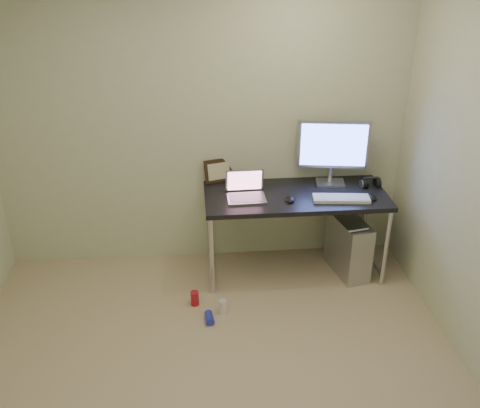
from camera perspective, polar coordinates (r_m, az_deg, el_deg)
name	(u,v)px	position (r m, az deg, el deg)	size (l,w,h in m)	color
floor	(214,395)	(3.70, -2.76, -19.67)	(3.50, 3.50, 0.00)	tan
wall_back	(202,126)	(4.54, -4.10, 8.25)	(3.50, 0.02, 2.50)	beige
desk	(295,203)	(4.53, 5.93, 0.15)	(1.53, 0.67, 0.75)	black
tower_computer	(348,246)	(4.77, 11.47, -4.42)	(0.31, 0.52, 0.54)	#AEAEB3
cable_a	(334,213)	(4.99, 10.00, -0.97)	(0.01, 0.01, 0.70)	black
cable_b	(344,216)	(5.00, 11.04, -1.24)	(0.01, 0.01, 0.72)	black
can_red	(195,298)	(4.39, -4.85, -9.99)	(0.07, 0.07, 0.12)	red
can_white	(223,307)	(4.30, -1.86, -10.90)	(0.06, 0.06, 0.12)	white
can_blue	(209,318)	(4.23, -3.29, -12.04)	(0.07, 0.07, 0.12)	#2A33C5
laptop	(246,191)	(4.39, 0.61, 1.35)	(0.32, 0.27, 0.22)	#B4B4BC
monitor	(333,147)	(4.60, 9.87, 5.97)	(0.60, 0.21, 0.57)	#B4B4BC
keyboard	(341,199)	(4.43, 10.75, 0.58)	(0.46, 0.15, 0.03)	silver
mouse_right	(372,196)	(4.51, 13.86, 0.82)	(0.08, 0.12, 0.04)	black
mouse_left	(290,198)	(4.36, 5.37, 0.60)	(0.08, 0.12, 0.04)	black
headphones	(371,183)	(4.72, 13.75, 2.16)	(0.17, 0.10, 0.11)	black
picture_frame	(219,171)	(4.66, -2.28, 3.58)	(0.26, 0.03, 0.21)	black
webcam	(252,173)	(4.67, 1.26, 3.35)	(0.04, 0.04, 0.11)	silver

